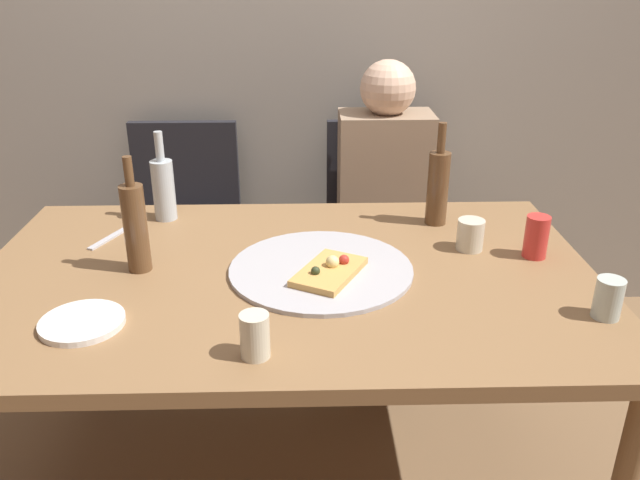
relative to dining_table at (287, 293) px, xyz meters
The scene contains 17 objects.
ground_plane 0.67m from the dining_table, ahead, with size 8.00×8.00×0.00m, color brown.
back_wall 1.35m from the dining_table, 90.00° to the left, with size 6.00×0.10×2.60m, color gray.
dining_table is the anchor object (origin of this frame).
pizza_tray 0.12m from the dining_table, ahead, with size 0.50×0.50×0.01m, color #ADADB2.
pizza_slice_last 0.15m from the dining_table, 20.74° to the right, with size 0.22×0.26×0.05m.
wine_bottle 0.61m from the dining_table, 35.50° to the left, with size 0.07×0.07×0.32m.
beer_bottle 0.59m from the dining_table, 135.22° to the left, with size 0.07×0.07×0.29m.
water_bottle 0.44m from the dining_table, behind, with size 0.06×0.06×0.32m.
tumbler_near 0.42m from the dining_table, 98.34° to the right, with size 0.06×0.06×0.10m, color beige.
tumbler_far 0.56m from the dining_table, 14.03° to the left, with size 0.08×0.08×0.09m, color beige.
wine_glass 0.81m from the dining_table, 18.76° to the right, with size 0.07×0.07×0.10m, color #B7C6BC.
soda_can 0.71m from the dining_table, ahead, with size 0.07×0.07×0.12m, color red.
plate_stack 0.54m from the dining_table, 150.72° to the right, with size 0.19×0.19×0.02m, color white.
table_knife 0.59m from the dining_table, 154.45° to the left, with size 0.22×0.02×0.01m, color #B7B7BC.
chair_left 1.03m from the dining_table, 115.83° to the left, with size 0.44×0.44×0.90m.
chair_right 1.00m from the dining_table, 68.17° to the left, with size 0.44×0.44×0.90m.
guest_in_sweater 0.85m from the dining_table, 64.38° to the left, with size 0.36×0.56×1.17m.
Camera 1 is at (0.05, -1.55, 1.52)m, focal length 35.92 mm.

